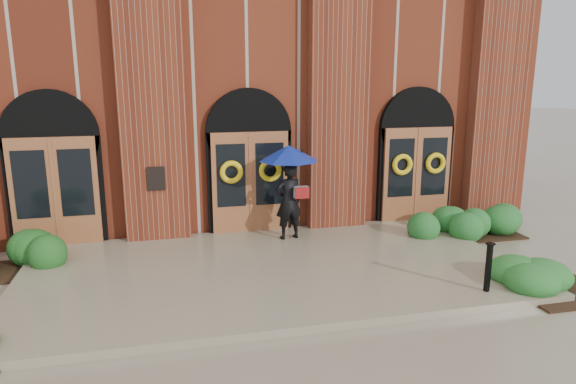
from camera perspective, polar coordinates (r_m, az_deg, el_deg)
name	(u,v)px	position (r m, az deg, el deg)	size (l,w,h in m)	color
ground	(273,276)	(10.58, -1.63, -9.32)	(90.00, 90.00, 0.00)	gray
landing	(272,270)	(10.69, -1.80, -8.65)	(10.00, 5.30, 0.15)	gray
church_building	(221,89)	(18.49, -7.48, 11.26)	(16.20, 12.53, 7.00)	maroon
man_with_umbrella	(289,174)	(12.04, 0.09, 2.02)	(1.62, 1.62, 2.25)	black
metal_post	(488,266)	(10.02, 21.38, -7.67)	(0.16, 0.16, 0.92)	black
hedge_wall_right	(463,223)	(13.70, 18.82, -3.26)	(2.73, 1.09, 0.70)	#1F5A22
hedge_front_right	(560,277)	(11.05, 28.00, -8.38)	(1.56, 1.34, 0.55)	#236124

